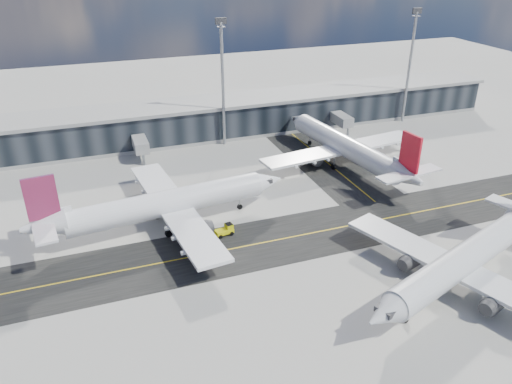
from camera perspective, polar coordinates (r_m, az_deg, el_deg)
The scene contains 9 objects.
ground at distance 80.24m, azimuth 6.34°, elevation -6.35°, with size 300.00×300.00×0.00m, color gray.
taxiway_lanes at distance 89.96m, azimuth 5.64°, elevation -2.36°, with size 180.00×63.00×0.03m.
terminal_concourse at distance 125.21m, azimuth -4.56°, elevation 8.33°, with size 152.00×19.80×8.80m.
floodlight_masts at distance 115.55m, azimuth -3.83°, elevation 12.72°, with size 102.50×0.70×28.90m.
airliner_af at distance 84.56m, azimuth -10.53°, elevation -1.39°, with size 44.50×38.02×13.17m.
airliner_redtail at distance 108.25m, azimuth 10.30°, elevation 5.08°, with size 37.97×44.40×13.15m.
airliner_near at distance 75.93m, azimuth 22.87°, elevation -7.01°, with size 40.64×35.11×12.40m.
baggage_tug at distance 82.73m, azimuth -3.48°, elevation -4.33°, with size 3.25×2.02×1.91m.
service_van at distance 117.95m, azimuth 10.60°, elevation 5.04°, with size 2.62×5.68×1.58m, color white.
Camera 1 is at (-30.97, -59.70, 43.77)m, focal length 35.00 mm.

